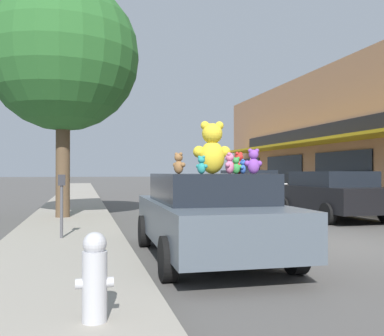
{
  "coord_description": "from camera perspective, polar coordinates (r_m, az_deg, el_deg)",
  "views": [
    {
      "loc": [
        -4.8,
        -7.59,
        1.47
      ],
      "look_at": [
        -2.04,
        3.26,
        1.57
      ],
      "focal_mm": 40.0,
      "sensor_mm": 36.0,
      "label": 1
    }
  ],
  "objects": [
    {
      "name": "teddy_bear_giant",
      "position": [
        7.33,
        2.7,
        2.62
      ],
      "size": [
        0.67,
        0.43,
        0.9
      ],
      "rotation": [
        0.0,
        0.0,
        3.03
      ],
      "color": "yellow",
      "rests_on": "plush_art_car"
    },
    {
      "name": "plush_art_car",
      "position": [
        7.32,
        2.16,
        -6.06
      ],
      "size": [
        2.13,
        4.5,
        1.44
      ],
      "rotation": [
        0.0,
        0.0,
        -0.02
      ],
      "color": "#4C5660",
      "rests_on": "ground_plane"
    },
    {
      "name": "teddy_bear_cream",
      "position": [
        7.18,
        8.12,
        0.25
      ],
      "size": [
        0.15,
        0.2,
        0.26
      ],
      "rotation": [
        0.0,
        0.0,
        1.95
      ],
      "color": "beige",
      "rests_on": "plush_art_car"
    },
    {
      "name": "fire_hydrant",
      "position": [
        3.98,
        -12.85,
        -13.95
      ],
      "size": [
        0.33,
        0.22,
        0.79
      ],
      "color": "#B2B2B7",
      "rests_on": "sidewalk_near"
    },
    {
      "name": "teddy_bear_green",
      "position": [
        6.77,
        5.89,
        0.32
      ],
      "size": [
        0.2,
        0.15,
        0.27
      ],
      "rotation": [
        0.0,
        0.0,
        2.72
      ],
      "color": "green",
      "rests_on": "plush_art_car"
    },
    {
      "name": "parked_car_far_right",
      "position": [
        20.44,
        7.42,
        -2.3
      ],
      "size": [
        2.11,
        4.32,
        1.56
      ],
      "color": "silver",
      "rests_on": "ground_plane"
    },
    {
      "name": "parking_meter",
      "position": [
        8.98,
        -16.99,
        -3.78
      ],
      "size": [
        0.14,
        0.1,
        1.27
      ],
      "color": "#4C4C51",
      "rests_on": "sidewalk_near"
    },
    {
      "name": "teddy_bear_teal",
      "position": [
        6.39,
        1.28,
        0.39
      ],
      "size": [
        0.18,
        0.19,
        0.27
      ],
      "rotation": [
        0.0,
        0.0,
        2.28
      ],
      "color": "teal",
      "rests_on": "plush_art_car"
    },
    {
      "name": "teddy_bear_blue",
      "position": [
        6.82,
        6.78,
        0.17
      ],
      "size": [
        0.13,
        0.18,
        0.24
      ],
      "rotation": [
        0.0,
        0.0,
        4.31
      ],
      "color": "blue",
      "rests_on": "plush_art_car"
    },
    {
      "name": "ground_plane",
      "position": [
        9.1,
        18.06,
        -9.8
      ],
      "size": [
        260.0,
        260.0,
        0.0
      ],
      "primitive_type": "plane",
      "color": "#514F4C"
    },
    {
      "name": "sidewalk_near",
      "position": [
        7.72,
        -17.07,
        -10.92
      ],
      "size": [
        2.38,
        90.0,
        0.15
      ],
      "color": "gray",
      "rests_on": "ground_plane"
    },
    {
      "name": "teddy_bear_black",
      "position": [
        7.17,
        5.89,
        0.23
      ],
      "size": [
        0.2,
        0.13,
        0.26
      ],
      "rotation": [
        0.0,
        0.0,
        3.37
      ],
      "color": "black",
      "rests_on": "plush_art_car"
    },
    {
      "name": "teddy_bear_purple",
      "position": [
        6.37,
        8.2,
        0.83
      ],
      "size": [
        0.28,
        0.17,
        0.38
      ],
      "rotation": [
        0.0,
        0.0,
        3.09
      ],
      "color": "purple",
      "rests_on": "plush_art_car"
    },
    {
      "name": "teddy_bear_red",
      "position": [
        7.0,
        6.26,
        0.63
      ],
      "size": [
        0.26,
        0.22,
        0.36
      ],
      "rotation": [
        0.0,
        0.0,
        3.73
      ],
      "color": "red",
      "rests_on": "plush_art_car"
    },
    {
      "name": "teddy_bear_brown",
      "position": [
        6.85,
        -1.79,
        0.61
      ],
      "size": [
        0.22,
        0.25,
        0.34
      ],
      "rotation": [
        0.0,
        0.0,
        2.17
      ],
      "color": "olive",
      "rests_on": "plush_art_car"
    },
    {
      "name": "street_tree",
      "position": [
        13.58,
        -16.8,
        14.1
      ],
      "size": [
        4.46,
        4.46,
        7.0
      ],
      "color": "brown",
      "rests_on": "sidewalk_near"
    },
    {
      "name": "parked_car_far_center",
      "position": [
        14.11,
        18.14,
        -3.26
      ],
      "size": [
        2.11,
        4.16,
        1.49
      ],
      "color": "black",
      "rests_on": "ground_plane"
    },
    {
      "name": "teddy_bear_pink",
      "position": [
        6.63,
        5.03,
        0.59
      ],
      "size": [
        0.2,
        0.24,
        0.33
      ],
      "rotation": [
        0.0,
        0.0,
        4.15
      ],
      "color": "pink",
      "rests_on": "plush_art_car"
    }
  ]
}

